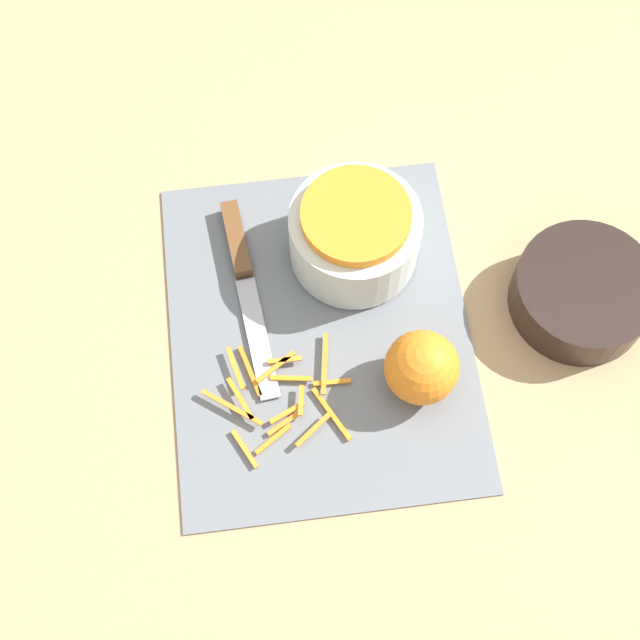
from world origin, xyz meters
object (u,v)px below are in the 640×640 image
at_px(bowl_speckled, 355,233).
at_px(bowl_dark, 582,291).
at_px(knife, 241,261).
at_px(orange_left, 422,367).

height_order(bowl_speckled, bowl_dark, bowl_speckled).
bearing_deg(knife, orange_left, 41.18).
xyz_separation_m(bowl_speckled, bowl_dark, (0.09, 0.24, -0.02)).
bearing_deg(knife, bowl_dark, 70.36).
relative_size(knife, orange_left, 3.03).
xyz_separation_m(bowl_dark, orange_left, (0.07, -0.19, 0.02)).
bearing_deg(orange_left, bowl_dark, 110.75).
height_order(bowl_dark, knife, bowl_dark).
bearing_deg(bowl_speckled, bowl_dark, 69.49).
distance_m(knife, orange_left, 0.24).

